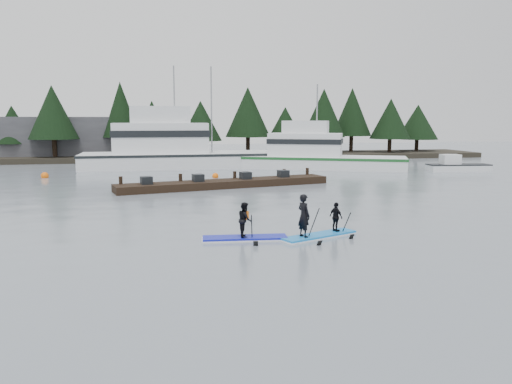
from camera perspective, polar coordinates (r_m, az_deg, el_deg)
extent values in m
plane|color=slate|center=(19.08, 3.45, -5.80)|extent=(160.00, 160.00, 0.00)
cube|color=#2D281E|center=(60.25, -6.55, 4.04)|extent=(70.00, 8.00, 0.60)
cube|color=#4C4C51|center=(62.66, -19.67, 5.79)|extent=(18.00, 6.00, 5.00)
cube|color=white|center=(49.93, -8.00, 2.97)|extent=(20.07, 5.85, 2.67)
cube|color=white|center=(49.66, -10.85, 6.09)|extent=(9.05, 4.13, 2.89)
cylinder|color=gray|center=(49.68, -9.30, 9.28)|extent=(0.14, 0.14, 8.35)
cube|color=white|center=(48.55, 7.77, 2.80)|extent=(15.71, 10.23, 2.18)
cube|color=white|center=(48.61, 5.66, 5.42)|extent=(7.55, 5.68, 2.18)
cylinder|color=gray|center=(48.42, 6.97, 8.12)|extent=(0.14, 0.14, 6.80)
cube|color=white|center=(49.18, 22.13, 2.59)|extent=(5.68, 2.23, 0.65)
cube|color=black|center=(34.67, -3.48, 0.96)|extent=(15.20, 5.53, 0.51)
sphere|color=orange|center=(40.49, -4.67, 1.63)|extent=(0.51, 0.51, 0.51)
sphere|color=orange|center=(43.77, -22.99, 1.50)|extent=(0.60, 0.60, 0.60)
cube|color=#121AB0|center=(19.51, -1.27, -5.28)|extent=(3.34, 1.07, 0.12)
imported|color=black|center=(19.35, -1.28, -3.16)|extent=(0.56, 0.70, 1.35)
cube|color=orange|center=(19.32, -1.28, -2.69)|extent=(0.32, 0.22, 0.32)
cylinder|color=black|center=(19.26, -0.47, -4.60)|extent=(0.23, 0.89, 1.53)
cube|color=blue|center=(20.08, 7.21, -4.96)|extent=(3.39, 2.04, 0.12)
imported|color=black|center=(19.39, 5.48, -2.69)|extent=(0.61, 0.72, 1.68)
cylinder|color=black|center=(19.47, 6.44, -3.99)|extent=(0.29, 0.94, 1.64)
imported|color=black|center=(20.54, 9.13, -2.83)|extent=(0.55, 0.76, 1.20)
cylinder|color=black|center=(20.65, 10.03, -4.11)|extent=(0.26, 0.85, 1.47)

